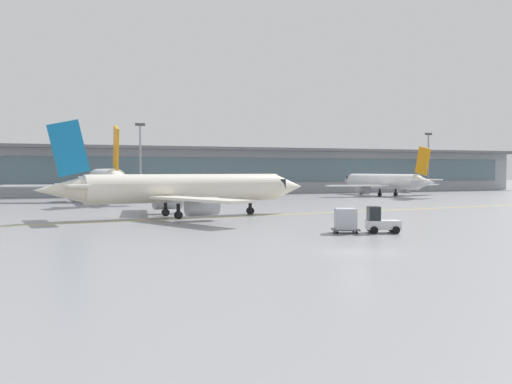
# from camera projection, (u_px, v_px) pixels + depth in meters

# --- Properties ---
(ground_plane) EXTENTS (400.00, 400.00, 0.00)m
(ground_plane) POSITION_uv_depth(u_px,v_px,m) (356.00, 252.00, 34.82)
(ground_plane) COLOR gray
(taxiway_centreline_stripe) EXTENTS (109.42, 12.00, 0.01)m
(taxiway_centreline_stripe) POSITION_uv_depth(u_px,v_px,m) (192.00, 218.00, 59.30)
(taxiway_centreline_stripe) COLOR yellow
(taxiway_centreline_stripe) RESTS_ON ground_plane
(terminal_concourse) EXTENTS (196.23, 11.00, 9.60)m
(terminal_concourse) POSITION_uv_depth(u_px,v_px,m) (127.00, 170.00, 115.20)
(terminal_concourse) COLOR #9EA3A8
(terminal_concourse) RESTS_ON ground_plane
(gate_airplane_1) EXTENTS (31.43, 33.70, 11.19)m
(gate_airplane_1) POSITION_uv_depth(u_px,v_px,m) (106.00, 180.00, 92.21)
(gate_airplane_1) COLOR white
(gate_airplane_1) RESTS_ON ground_plane
(gate_airplane_2) EXTENTS (25.52, 27.50, 9.11)m
(gate_airplane_2) POSITION_uv_depth(u_px,v_px,m) (384.00, 182.00, 109.97)
(gate_airplane_2) COLOR white
(gate_airplane_2) RESTS_ON ground_plane
(taxiing_regional_jet) EXTENTS (29.71, 27.47, 9.84)m
(taxiing_regional_jet) POSITION_uv_depth(u_px,v_px,m) (184.00, 189.00, 60.87)
(taxiing_regional_jet) COLOR silver
(taxiing_regional_jet) RESTS_ON ground_plane
(baggage_tug) EXTENTS (2.93, 2.33, 2.10)m
(baggage_tug) POSITION_uv_depth(u_px,v_px,m) (380.00, 222.00, 45.50)
(baggage_tug) COLOR silver
(baggage_tug) RESTS_ON ground_plane
(cargo_dolly_lead) EXTENTS (2.53, 2.24, 1.94)m
(cargo_dolly_lead) POSITION_uv_depth(u_px,v_px,m) (345.00, 220.00, 45.46)
(cargo_dolly_lead) COLOR #595B60
(cargo_dolly_lead) RESTS_ON ground_plane
(apron_light_mast_1) EXTENTS (1.80, 0.36, 13.59)m
(apron_light_mast_1) POSITION_uv_depth(u_px,v_px,m) (140.00, 156.00, 106.91)
(apron_light_mast_1) COLOR gray
(apron_light_mast_1) RESTS_ON ground_plane
(apron_light_mast_2) EXTENTS (1.80, 0.36, 13.47)m
(apron_light_mast_2) POSITION_uv_depth(u_px,v_px,m) (428.00, 159.00, 133.14)
(apron_light_mast_2) COLOR gray
(apron_light_mast_2) RESTS_ON ground_plane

